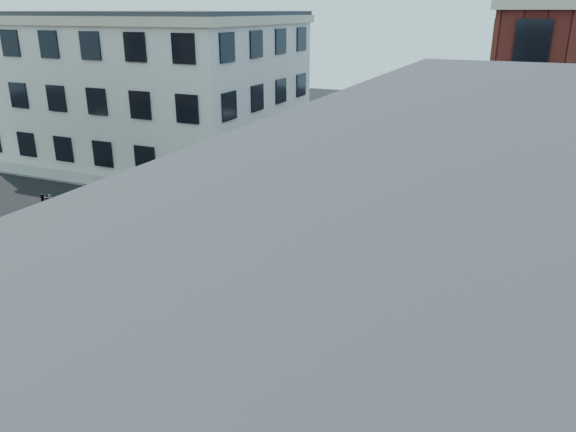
# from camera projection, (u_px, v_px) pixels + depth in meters

# --- Properties ---
(ground) EXTENTS (120.00, 120.00, 0.00)m
(ground) POSITION_uv_depth(u_px,v_px,m) (274.00, 264.00, 26.79)
(ground) COLOR black
(ground) RESTS_ON ground
(sidewalk_nw) EXTENTS (30.00, 30.00, 0.15)m
(sidewalk_nw) POSITION_uv_depth(u_px,v_px,m) (169.00, 138.00, 52.81)
(sidewalk_nw) COLOR gray
(sidewalk_nw) RESTS_ON ground
(building_nw) EXTENTS (22.00, 16.00, 11.00)m
(building_nw) POSITION_uv_depth(u_px,v_px,m) (148.00, 86.00, 45.89)
(building_nw) COLOR silver
(building_nw) RESTS_ON ground
(tree_near) EXTENTS (2.69, 2.69, 4.49)m
(tree_near) POSITION_uv_depth(u_px,v_px,m) (472.00, 167.00, 31.32)
(tree_near) COLOR black
(tree_near) RESTS_ON ground
(tree_far) EXTENTS (2.43, 2.43, 4.07)m
(tree_far) POSITION_uv_depth(u_px,v_px,m) (484.00, 149.00, 36.56)
(tree_far) COLOR black
(tree_far) RESTS_ON ground
(signal_pole) EXTENTS (1.29, 1.24, 4.60)m
(signal_pole) POSITION_uv_depth(u_px,v_px,m) (52.00, 235.00, 22.67)
(signal_pole) COLOR black
(signal_pole) RESTS_ON ground
(traffic_cone) EXTENTS (0.45, 0.45, 0.79)m
(traffic_cone) POSITION_uv_depth(u_px,v_px,m) (166.00, 271.00, 25.14)
(traffic_cone) COLOR orange
(traffic_cone) RESTS_ON ground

